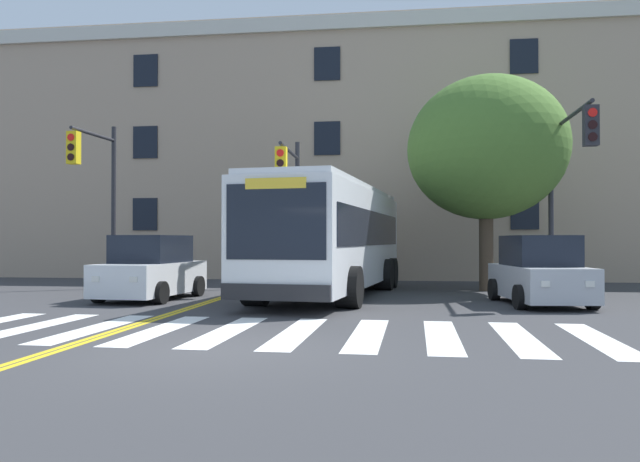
{
  "coord_description": "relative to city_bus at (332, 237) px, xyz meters",
  "views": [
    {
      "loc": [
        2.83,
        -9.21,
        1.66
      ],
      "look_at": [
        0.48,
        8.41,
        1.93
      ],
      "focal_mm": 35.0,
      "sensor_mm": 36.0,
      "label": 1
    }
  ],
  "objects": [
    {
      "name": "lane_line_yellow_inner",
      "position": [
        -3.15,
        6.42,
        -1.75
      ],
      "size": [
        0.12,
        36.0,
        0.01
      ],
      "primitive_type": "cube",
      "color": "gold",
      "rests_on": "ground"
    },
    {
      "name": "crosswalk",
      "position": [
        -1.7,
        -7.58,
        -1.75
      ],
      "size": [
        14.72,
        4.19,
        0.01
      ],
      "color": "white",
      "rests_on": "ground"
    },
    {
      "name": "car_silver_far_lane",
      "position": [
        5.61,
        -1.95,
        -0.94
      ],
      "size": [
        2.28,
        3.94,
        1.79
      ],
      "color": "#B7BABF",
      "rests_on": "ground"
    },
    {
      "name": "car_navy_behind_bus",
      "position": [
        -0.08,
        10.0,
        -0.68
      ],
      "size": [
        2.23,
        5.26,
        2.27
      ],
      "color": "navy",
      "rests_on": "ground"
    },
    {
      "name": "street_tree_curbside_large",
      "position": [
        4.82,
        2.34,
        2.94
      ],
      "size": [
        7.2,
        7.39,
        7.07
      ],
      "color": "#4C3D2D",
      "rests_on": "ground"
    },
    {
      "name": "city_bus",
      "position": [
        0.0,
        0.0,
        0.0
      ],
      "size": [
        3.88,
        11.07,
        3.28
      ],
      "color": "white",
      "rests_on": "ground"
    },
    {
      "name": "traffic_light_far_corner",
      "position": [
        -7.8,
        0.57,
        1.91
      ],
      "size": [
        0.39,
        2.65,
        5.57
      ],
      "color": "#28282D",
      "rests_on": "ground"
    },
    {
      "name": "traffic_light_overhead",
      "position": [
        -1.54,
        1.5,
        1.63
      ],
      "size": [
        0.35,
        3.6,
        5.13
      ],
      "color": "#28282D",
      "rests_on": "ground"
    },
    {
      "name": "car_white_near_lane",
      "position": [
        -4.91,
        -1.9,
        -0.93
      ],
      "size": [
        2.23,
        4.0,
        1.8
      ],
      "color": "white",
      "rests_on": "ground"
    },
    {
      "name": "traffic_light_near_corner",
      "position": [
        6.73,
        -0.13,
        2.03
      ],
      "size": [
        0.34,
        4.47,
        5.64
      ],
      "color": "#28282D",
      "rests_on": "ground"
    },
    {
      "name": "ground_plane",
      "position": [
        -0.71,
        -9.44,
        -1.75
      ],
      "size": [
        120.0,
        120.0,
        0.0
      ],
      "primitive_type": "plane",
      "color": "#38383A"
    },
    {
      "name": "building_facade",
      "position": [
        -1.02,
        11.31,
        3.84
      ],
      "size": [
        39.84,
        8.49,
        11.18
      ],
      "color": "tan",
      "rests_on": "ground"
    },
    {
      "name": "lane_line_yellow_outer",
      "position": [
        -2.99,
        6.42,
        -1.75
      ],
      "size": [
        0.12,
        36.0,
        0.01
      ],
      "primitive_type": "cube",
      "color": "gold",
      "rests_on": "ground"
    }
  ]
}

